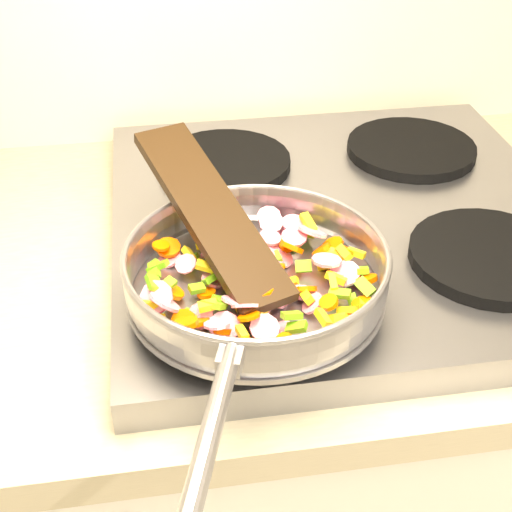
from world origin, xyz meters
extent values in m
cube|color=#939399|center=(-0.70, 1.67, 0.92)|extent=(0.60, 0.60, 0.04)
cylinder|color=black|center=(-0.84, 1.52, 0.95)|extent=(0.19, 0.19, 0.02)
cylinder|color=black|center=(-0.56, 1.52, 0.95)|extent=(0.19, 0.19, 0.02)
cylinder|color=black|center=(-0.84, 1.81, 0.95)|extent=(0.19, 0.19, 0.02)
cylinder|color=black|center=(-0.56, 1.81, 0.95)|extent=(0.19, 0.19, 0.02)
cylinder|color=#9E9EA5|center=(-0.84, 1.49, 0.96)|extent=(0.28, 0.28, 0.01)
torus|color=#9E9EA5|center=(-0.84, 1.49, 0.99)|extent=(0.32, 0.32, 0.05)
torus|color=#9E9EA5|center=(-0.84, 1.49, 1.01)|extent=(0.28, 0.28, 0.01)
cylinder|color=#9E9EA5|center=(-0.91, 1.27, 1.00)|extent=(0.07, 0.19, 0.02)
cube|color=#9E9EA5|center=(-0.89, 1.35, 1.00)|extent=(0.03, 0.04, 0.02)
cylinder|color=#F95800|center=(-0.94, 1.55, 0.98)|extent=(0.02, 0.02, 0.01)
cube|color=yellow|center=(-0.86, 1.45, 0.98)|extent=(0.03, 0.02, 0.01)
cube|color=yellow|center=(-0.74, 1.43, 0.97)|extent=(0.02, 0.02, 0.01)
cylinder|color=#D11445|center=(-0.91, 1.44, 0.97)|extent=(0.03, 0.03, 0.03)
cube|color=#63A914|center=(-0.79, 1.50, 0.97)|extent=(0.02, 0.02, 0.01)
cube|color=yellow|center=(-0.76, 1.42, 0.98)|extent=(0.02, 0.02, 0.02)
cube|color=#63A914|center=(-0.88, 1.55, 0.97)|extent=(0.03, 0.02, 0.02)
cylinder|color=#D11445|center=(-0.75, 1.49, 0.97)|extent=(0.04, 0.03, 0.03)
cylinder|color=#F95800|center=(-0.80, 1.47, 0.97)|extent=(0.04, 0.03, 0.03)
cylinder|color=#D11445|center=(-0.79, 1.59, 0.97)|extent=(0.04, 0.04, 0.02)
cube|color=yellow|center=(-0.84, 1.46, 0.98)|extent=(0.02, 0.02, 0.01)
cube|color=yellow|center=(-0.89, 1.58, 0.97)|extent=(0.01, 0.03, 0.02)
cube|color=#63A914|center=(-0.89, 1.46, 0.98)|extent=(0.02, 0.02, 0.01)
cube|color=#63A914|center=(-0.73, 1.48, 0.98)|extent=(0.02, 0.02, 0.01)
cylinder|color=#D11445|center=(-0.95, 1.47, 0.98)|extent=(0.04, 0.03, 0.04)
cube|color=#63A914|center=(-0.82, 1.40, 0.98)|extent=(0.02, 0.02, 0.01)
cylinder|color=#F95800|center=(-0.83, 1.45, 0.98)|extent=(0.04, 0.03, 0.03)
cylinder|color=#D11445|center=(-0.81, 1.58, 0.98)|extent=(0.04, 0.04, 0.02)
cylinder|color=#D11445|center=(-0.93, 1.55, 0.97)|extent=(0.04, 0.04, 0.02)
cube|color=yellow|center=(-0.78, 1.41, 0.97)|extent=(0.03, 0.02, 0.02)
cylinder|color=#F95800|center=(-0.82, 1.51, 0.97)|extent=(0.03, 0.02, 0.02)
cube|color=yellow|center=(-0.84, 1.49, 0.98)|extent=(0.02, 0.02, 0.02)
cube|color=yellow|center=(-0.85, 1.44, 0.97)|extent=(0.02, 0.02, 0.01)
cylinder|color=#D11445|center=(-0.83, 1.42, 0.96)|extent=(0.03, 0.04, 0.02)
cylinder|color=#D11445|center=(-0.89, 1.50, 0.97)|extent=(0.03, 0.03, 0.02)
cube|color=#63A914|center=(-0.89, 1.46, 0.98)|extent=(0.02, 0.02, 0.02)
cylinder|color=#F95800|center=(-0.93, 1.44, 0.97)|extent=(0.04, 0.03, 0.03)
cylinder|color=#D11445|center=(-0.85, 1.46, 0.97)|extent=(0.04, 0.05, 0.03)
cube|color=yellow|center=(-0.76, 1.52, 0.98)|extent=(0.02, 0.02, 0.02)
cube|color=#63A914|center=(-0.87, 1.53, 0.99)|extent=(0.02, 0.02, 0.01)
cube|color=#63A914|center=(-0.82, 1.41, 0.99)|extent=(0.02, 0.02, 0.01)
cylinder|color=#F95800|center=(-0.93, 1.56, 0.98)|extent=(0.04, 0.04, 0.01)
cylinder|color=#D11445|center=(-0.79, 1.58, 0.98)|extent=(0.03, 0.03, 0.01)
cube|color=#63A914|center=(-0.95, 1.52, 0.98)|extent=(0.03, 0.02, 0.02)
cylinder|color=#F95800|center=(-0.78, 1.43, 0.99)|extent=(0.02, 0.02, 0.01)
cube|color=#63A914|center=(-0.74, 1.45, 0.98)|extent=(0.02, 0.02, 0.02)
cube|color=yellow|center=(-0.80, 1.45, 0.98)|extent=(0.01, 0.02, 0.02)
cylinder|color=#F95800|center=(-0.76, 1.53, 0.98)|extent=(0.02, 0.03, 0.03)
cylinder|color=#D11445|center=(-0.86, 1.60, 0.96)|extent=(0.04, 0.04, 0.01)
cylinder|color=#F95800|center=(-0.87, 1.39, 0.98)|extent=(0.03, 0.03, 0.01)
cube|color=yellow|center=(-0.75, 1.51, 0.98)|extent=(0.02, 0.02, 0.01)
cylinder|color=#F95800|center=(-0.80, 1.55, 0.98)|extent=(0.02, 0.02, 0.02)
cube|color=yellow|center=(-0.83, 1.55, 0.97)|extent=(0.02, 0.02, 0.01)
cube|color=yellow|center=(-0.77, 1.40, 0.98)|extent=(0.02, 0.01, 0.02)
cube|color=yellow|center=(-0.91, 1.54, 0.98)|extent=(0.02, 0.02, 0.01)
cylinder|color=#F95800|center=(-0.86, 1.42, 0.98)|extent=(0.03, 0.03, 0.02)
cylinder|color=#D11445|center=(-0.79, 1.55, 0.98)|extent=(0.04, 0.04, 0.01)
cylinder|color=#D11445|center=(-0.92, 1.52, 0.98)|extent=(0.03, 0.03, 0.02)
cube|color=#63A914|center=(-0.76, 1.41, 0.97)|extent=(0.02, 0.02, 0.01)
cylinder|color=#F95800|center=(-0.74, 1.52, 0.98)|extent=(0.03, 0.03, 0.02)
cube|color=#63A914|center=(-0.89, 1.44, 0.99)|extent=(0.03, 0.02, 0.01)
cylinder|color=#F95800|center=(-0.92, 1.42, 0.98)|extent=(0.03, 0.03, 0.02)
cylinder|color=#D11445|center=(-0.81, 1.53, 0.97)|extent=(0.04, 0.04, 0.03)
cylinder|color=#D11445|center=(-0.89, 1.42, 0.97)|extent=(0.04, 0.04, 0.03)
cylinder|color=#F95800|center=(-0.87, 1.38, 0.98)|extent=(0.03, 0.03, 0.02)
cylinder|color=#D11445|center=(-0.89, 1.42, 0.98)|extent=(0.03, 0.03, 0.01)
cylinder|color=#D11445|center=(-0.85, 1.50, 0.98)|extent=(0.03, 0.04, 0.02)
cube|color=#63A914|center=(-0.91, 1.55, 0.97)|extent=(0.02, 0.02, 0.01)
cylinder|color=#D11445|center=(-0.80, 1.58, 0.97)|extent=(0.04, 0.04, 0.01)
cylinder|color=#F95800|center=(-0.86, 1.48, 0.97)|extent=(0.02, 0.03, 0.02)
cylinder|color=#D11445|center=(-0.85, 1.46, 0.97)|extent=(0.04, 0.04, 0.03)
cube|color=yellow|center=(-0.90, 1.59, 0.98)|extent=(0.01, 0.02, 0.02)
cylinder|color=#D11445|center=(-0.77, 1.55, 0.99)|extent=(0.05, 0.05, 0.02)
cylinder|color=#F95800|center=(-0.86, 1.54, 0.99)|extent=(0.03, 0.03, 0.01)
cylinder|color=#F95800|center=(-0.83, 1.38, 0.98)|extent=(0.02, 0.02, 0.02)
cylinder|color=#F95800|center=(-0.83, 1.53, 0.97)|extent=(0.02, 0.02, 0.01)
cylinder|color=#F95800|center=(-0.76, 1.41, 0.97)|extent=(0.03, 0.03, 0.01)
cube|color=yellow|center=(-0.81, 1.49, 0.97)|extent=(0.02, 0.01, 0.02)
cube|color=yellow|center=(-0.76, 1.51, 0.97)|extent=(0.03, 0.01, 0.01)
cube|color=yellow|center=(-0.89, 1.55, 0.98)|extent=(0.02, 0.02, 0.01)
cube|color=yellow|center=(-0.76, 1.48, 0.98)|extent=(0.03, 0.02, 0.01)
cube|color=#63A914|center=(-0.95, 1.52, 0.98)|extent=(0.01, 0.03, 0.02)
cylinder|color=#D11445|center=(-0.87, 1.52, 0.98)|extent=(0.04, 0.04, 0.02)
cube|color=#63A914|center=(-0.89, 1.50, 0.98)|extent=(0.03, 0.02, 0.01)
cube|color=yellow|center=(-0.73, 1.51, 0.98)|extent=(0.02, 0.02, 0.01)
cube|color=yellow|center=(-0.89, 1.51, 0.97)|extent=(0.02, 0.01, 0.01)
cylinder|color=#D11445|center=(-0.83, 1.55, 0.98)|extent=(0.03, 0.03, 0.02)
cylinder|color=#F95800|center=(-0.80, 1.53, 0.98)|extent=(0.04, 0.04, 0.03)
cube|color=#63A914|center=(-0.94, 1.48, 0.98)|extent=(0.02, 0.02, 0.01)
cylinder|color=#D11445|center=(-0.85, 1.38, 0.97)|extent=(0.04, 0.04, 0.02)
cylinder|color=#D11445|center=(-0.75, 1.52, 0.97)|extent=(0.04, 0.04, 0.02)
cube|color=#63A914|center=(-0.76, 1.45, 0.98)|extent=(0.02, 0.02, 0.01)
cube|color=yellow|center=(-0.95, 1.46, 0.97)|extent=(0.03, 0.01, 0.01)
cube|color=#63A914|center=(-0.85, 1.51, 0.97)|extent=(0.02, 0.02, 0.01)
cylinder|color=#D11445|center=(-0.81, 1.60, 0.98)|extent=(0.04, 0.04, 0.02)
cylinder|color=#F95800|center=(-0.91, 1.43, 0.97)|extent=(0.04, 0.04, 0.02)
cube|color=yellow|center=(-0.77, 1.57, 0.99)|extent=(0.02, 0.03, 0.02)
cylinder|color=#D11445|center=(-0.86, 1.54, 0.97)|extent=(0.03, 0.03, 0.03)
cylinder|color=#D11445|center=(-0.82, 1.57, 0.97)|extent=(0.04, 0.03, 0.01)
cube|color=yellow|center=(-0.87, 1.50, 0.98)|extent=(0.01, 0.02, 0.02)
cylinder|color=#F95800|center=(-0.93, 1.48, 0.97)|extent=(0.03, 0.03, 0.02)
cube|color=#63A914|center=(-0.86, 1.58, 0.97)|extent=(0.01, 0.02, 0.01)
cylinder|color=#F95800|center=(-0.75, 1.55, 0.97)|extent=(0.03, 0.03, 0.02)
cube|color=yellow|center=(-0.77, 1.58, 0.97)|extent=(0.02, 0.02, 0.02)
cylinder|color=#F95800|center=(-0.73, 1.47, 0.98)|extent=(0.03, 0.03, 0.02)
cube|color=#63A914|center=(-0.92, 1.45, 0.97)|extent=(0.02, 0.03, 0.01)
cylinder|color=#F95800|center=(-0.86, 1.56, 0.97)|extent=(0.03, 0.03, 0.02)
cube|color=#63A914|center=(-0.95, 1.48, 0.99)|extent=(0.02, 0.02, 0.01)
cylinder|color=#D11445|center=(-0.74, 1.49, 0.97)|extent=(0.04, 0.04, 0.01)
cube|color=yellow|center=(-0.87, 1.40, 0.98)|extent=(0.01, 0.02, 0.01)
cylinder|color=#D11445|center=(-0.79, 1.44, 0.97)|extent=(0.02, 0.03, 0.02)
cube|color=yellow|center=(-0.77, 1.46, 0.98)|extent=(0.01, 0.02, 0.01)
cube|color=#63A914|center=(-0.77, 1.57, 0.97)|extent=(0.02, 0.02, 0.02)
cylinder|color=#F95800|center=(-0.85, 1.51, 0.98)|extent=(0.02, 0.02, 0.01)
cylinder|color=#D11445|center=(-0.79, 1.47, 0.97)|extent=(0.04, 0.04, 0.02)
cube|color=#63A914|center=(-0.82, 1.53, 0.97)|extent=(0.02, 0.02, 0.01)
cylinder|color=#D11445|center=(-0.83, 1.46, 0.97)|extent=(0.04, 0.04, 0.02)
cube|color=yellow|center=(-0.90, 1.44, 0.99)|extent=(0.02, 0.01, 0.01)
cylinder|color=#D11445|center=(-0.75, 1.48, 0.98)|extent=(0.04, 0.03, 0.02)
cylinder|color=#F95800|center=(-0.84, 1.45, 0.98)|extent=(0.03, 0.03, 0.02)
cylinder|color=#D11445|center=(-0.81, 1.48, 0.97)|extent=(0.05, 0.04, 0.03)
cube|color=#63A914|center=(-0.91, 1.48, 0.98)|extent=(0.02, 0.02, 0.01)
cube|color=yellow|center=(-0.95, 1.45, 0.97)|extent=(0.02, 0.02, 0.02)
cylinder|color=#D11445|center=(-0.86, 1.44, 0.98)|extent=(0.04, 0.03, 0.03)
cube|color=#63A914|center=(-0.77, 1.45, 0.97)|extent=(0.03, 0.02, 0.01)
cylinder|color=#F95800|center=(-0.89, 1.42, 0.97)|extent=(0.02, 0.02, 0.02)
cylinder|color=#F95800|center=(-0.74, 1.43, 0.98)|extent=(0.02, 0.02, 0.01)
cylinder|color=#D11445|center=(-0.88, 1.55, 0.97)|extent=(0.05, 0.04, 0.04)
cube|color=#63A914|center=(-0.75, 1.44, 0.97)|extent=(0.01, 0.02, 0.02)
cylinder|color=#D11445|center=(-0.94, 1.46, 0.98)|extent=(0.04, 0.05, 0.03)
cylinder|color=#D11445|center=(-0.77, 1.50, 0.98)|extent=(0.04, 0.04, 0.01)
cube|color=yellow|center=(-0.90, 1.51, 0.98)|extent=(0.02, 0.02, 0.01)
cylinder|color=#D11445|center=(-0.87, 1.45, 0.98)|extent=(0.03, 0.03, 0.02)
cube|color=#63A914|center=(-0.87, 1.54, 0.98)|extent=(0.02, 0.02, 0.01)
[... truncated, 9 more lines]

